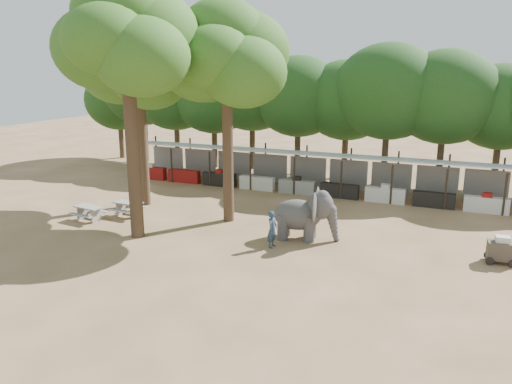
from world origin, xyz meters
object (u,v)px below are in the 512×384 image
at_px(yard_tree_center, 126,39).
at_px(handler, 272,229).
at_px(yard_tree_left, 138,63).
at_px(picnic_table_near, 89,211).
at_px(cart_front, 501,250).
at_px(yard_tree_back, 226,56).
at_px(picnic_table_far, 128,207).
at_px(elephant, 305,214).

height_order(yard_tree_center, handler, yard_tree_center).
distance_m(yard_tree_left, handler, 12.86).
xyz_separation_m(handler, picnic_table_near, (-10.48, 0.01, -0.34)).
bearing_deg(cart_front, yard_tree_left, 169.52).
height_order(yard_tree_center, yard_tree_back, yard_tree_center).
height_order(yard_tree_left, yard_tree_center, yard_tree_center).
bearing_deg(picnic_table_far, picnic_table_near, -131.10).
relative_size(handler, picnic_table_far, 1.01).
xyz_separation_m(yard_tree_back, cart_front, (13.28, -1.22, -7.95)).
xyz_separation_m(elephant, cart_front, (8.50, 0.26, -0.64)).
xyz_separation_m(elephant, picnic_table_far, (-10.09, -0.13, -0.70)).
xyz_separation_m(elephant, picnic_table_near, (-11.53, -1.61, -0.71)).
xyz_separation_m(picnic_table_near, cart_front, (20.03, 1.87, 0.07)).
relative_size(yard_tree_center, picnic_table_far, 7.11).
bearing_deg(handler, elephant, -29.31).
distance_m(elephant, picnic_table_near, 11.67).
height_order(yard_tree_left, handler, yard_tree_left).
height_order(yard_tree_back, picnic_table_far, yard_tree_back).
bearing_deg(picnic_table_near, yard_tree_back, 32.31).
relative_size(elephant, handler, 1.91).
distance_m(yard_tree_back, cart_front, 15.53).
bearing_deg(yard_tree_back, handler, -39.76).
distance_m(picnic_table_far, cart_front, 18.59).
relative_size(elephant, picnic_table_near, 1.87).
bearing_deg(handler, picnic_table_far, 84.29).
bearing_deg(cart_front, yard_tree_center, -174.22).
height_order(yard_tree_left, cart_front, yard_tree_left).
bearing_deg(yard_tree_left, handler, -22.87).
xyz_separation_m(picnic_table_far, cart_front, (18.58, 0.40, 0.06)).
bearing_deg(handler, yard_tree_back, 53.88).
height_order(handler, picnic_table_far, handler).
bearing_deg(yard_tree_center, elephant, 17.90).
height_order(elephant, picnic_table_far, elephant).
height_order(picnic_table_near, cart_front, cart_front).
height_order(yard_tree_left, picnic_table_near, yard_tree_left).
bearing_deg(cart_front, picnic_table_near, -178.57).
bearing_deg(handler, yard_tree_left, 70.77).
relative_size(handler, cart_front, 1.35).
relative_size(yard_tree_center, handler, 7.02).
distance_m(yard_tree_left, cart_front, 20.85).
relative_size(yard_tree_left, picnic_table_near, 6.28).
height_order(handler, cart_front, handler).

